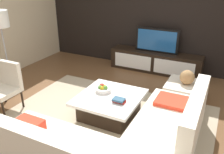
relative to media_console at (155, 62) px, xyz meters
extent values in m
plane|color=brown|center=(0.00, -2.40, -0.25)|extent=(14.00, 14.00, 0.00)
cube|color=black|center=(0.00, 0.30, 1.15)|extent=(6.40, 0.12, 2.80)
cube|color=tan|center=(-0.10, -2.40, -0.24)|extent=(3.43, 2.41, 0.01)
cube|color=black|center=(0.00, 0.00, 0.00)|extent=(2.23, 0.45, 0.50)
cube|color=white|center=(-0.51, -0.23, 0.00)|extent=(0.94, 0.01, 0.35)
cube|color=white|center=(0.51, -0.23, 0.00)|extent=(0.94, 0.01, 0.35)
cube|color=black|center=(0.00, 0.00, 0.54)|extent=(1.04, 0.05, 0.58)
cube|color=#194C8C|center=(0.00, -0.03, 0.54)|extent=(0.94, 0.01, 0.49)
cube|color=beige|center=(0.96, -2.50, -0.05)|extent=(0.85, 1.55, 0.41)
cube|color=beige|center=(1.29, -2.50, 0.36)|extent=(0.18, 1.55, 0.41)
cube|color=red|center=(-0.51, -3.70, 0.27)|extent=(0.36, 0.20, 0.22)
cube|color=red|center=(0.96, -2.11, 0.19)|extent=(0.60, 0.44, 0.06)
cube|color=black|center=(-0.10, -2.30, -0.08)|extent=(0.82, 0.86, 0.33)
cube|color=white|center=(-0.10, -2.30, 0.10)|extent=(1.03, 1.07, 0.05)
cylinder|color=black|center=(-1.65, -3.19, -0.06)|extent=(0.04, 0.04, 0.38)
cylinder|color=black|center=(-2.11, -2.76, -0.06)|extent=(0.04, 0.04, 0.38)
cylinder|color=black|center=(-1.65, -2.76, -0.06)|extent=(0.04, 0.04, 0.38)
cube|color=beige|center=(-1.88, -2.98, 0.13)|extent=(0.54, 0.50, 0.08)
cube|color=beige|center=(-1.88, -2.76, 0.40)|extent=(0.54, 0.08, 0.45)
cylinder|color=#A5A5AA|center=(-2.48, -2.27, -0.24)|extent=(0.28, 0.28, 0.02)
cylinder|color=#A5A5AA|center=(-2.48, -2.27, 0.42)|extent=(0.03, 0.03, 1.29)
cube|color=beige|center=(0.97, -1.28, -0.05)|extent=(0.70, 0.70, 0.40)
cylinder|color=silver|center=(-0.28, -2.20, 0.17)|extent=(0.28, 0.28, 0.07)
sphere|color=#4C8C33|center=(-0.23, -2.21, 0.22)|extent=(0.08, 0.08, 0.08)
sphere|color=gold|center=(-0.27, -2.17, 0.21)|extent=(0.07, 0.07, 0.07)
sphere|color=#B23326|center=(-0.31, -2.17, 0.22)|extent=(0.09, 0.09, 0.09)
sphere|color=#4C8C33|center=(-0.31, -2.23, 0.22)|extent=(0.08, 0.08, 0.08)
sphere|color=gold|center=(-0.27, -2.25, 0.21)|extent=(0.07, 0.07, 0.07)
sphere|color=#997247|center=(0.97, -1.28, 0.28)|extent=(0.27, 0.27, 0.27)
cube|color=maroon|center=(0.13, -2.41, 0.15)|extent=(0.20, 0.11, 0.03)
cube|color=#2D516B|center=(0.12, -2.42, 0.18)|extent=(0.19, 0.14, 0.03)
camera|label=1|loc=(1.51, -5.46, 2.06)|focal=38.34mm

